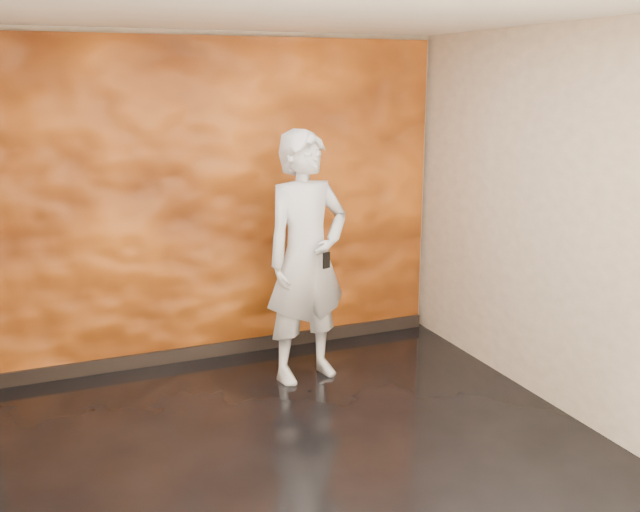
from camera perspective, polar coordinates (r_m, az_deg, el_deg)
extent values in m
cube|color=black|center=(4.89, -1.01, -15.64)|extent=(4.00, 4.00, 0.01)
cube|color=#A1917E|center=(6.24, -7.82, 4.52)|extent=(4.00, 0.02, 2.80)
cube|color=#A1917E|center=(2.69, 14.80, -8.55)|extent=(4.00, 0.02, 2.80)
cube|color=#A1917E|center=(5.41, 19.07, 2.44)|extent=(0.02, 4.00, 2.80)
cube|color=white|center=(4.27, -1.18, 19.21)|extent=(4.00, 4.00, 0.01)
cube|color=orange|center=(6.20, -7.72, 4.28)|extent=(3.90, 0.06, 2.75)
cube|color=black|center=(6.52, -7.25, -7.28)|extent=(3.90, 0.04, 0.12)
imported|color=#969AA4|center=(5.71, -1.08, -0.14)|extent=(0.83, 0.63, 2.04)
cube|color=black|center=(5.42, 0.51, -0.34)|extent=(0.07, 0.04, 0.13)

